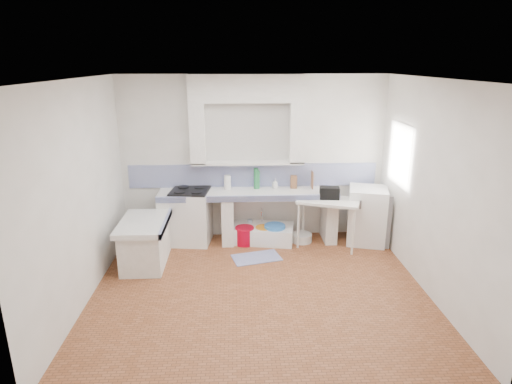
{
  "coord_description": "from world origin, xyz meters",
  "views": [
    {
      "loc": [
        -0.29,
        -5.19,
        3.01
      ],
      "look_at": [
        0.0,
        1.0,
        1.1
      ],
      "focal_mm": 30.08,
      "sensor_mm": 36.0,
      "label": 1
    }
  ],
  "objects_px": {
    "side_table": "(327,223)",
    "fridge": "(367,215)",
    "sink": "(262,234)",
    "stove": "(191,217)"
  },
  "relations": [
    {
      "from": "stove",
      "to": "side_table",
      "type": "xyz_separation_m",
      "value": [
        2.29,
        -0.28,
        -0.04
      ]
    },
    {
      "from": "side_table",
      "to": "fridge",
      "type": "height_order",
      "value": "fridge"
    },
    {
      "from": "stove",
      "to": "fridge",
      "type": "height_order",
      "value": "fridge"
    },
    {
      "from": "stove",
      "to": "fridge",
      "type": "bearing_deg",
      "value": 4.16
    },
    {
      "from": "side_table",
      "to": "fridge",
      "type": "xyz_separation_m",
      "value": [
        0.7,
        0.14,
        0.07
      ]
    },
    {
      "from": "sink",
      "to": "fridge",
      "type": "xyz_separation_m",
      "value": [
        1.77,
        -0.12,
        0.35
      ]
    },
    {
      "from": "side_table",
      "to": "fridge",
      "type": "bearing_deg",
      "value": 31.03
    },
    {
      "from": "stove",
      "to": "sink",
      "type": "relative_size",
      "value": 0.86
    },
    {
      "from": "fridge",
      "to": "stove",
      "type": "bearing_deg",
      "value": -167.7
    },
    {
      "from": "stove",
      "to": "sink",
      "type": "distance_m",
      "value": 1.26
    }
  ]
}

